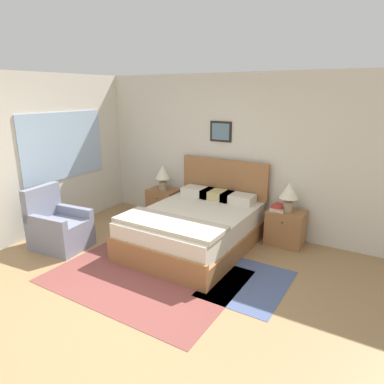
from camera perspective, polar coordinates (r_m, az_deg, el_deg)
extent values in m
plane|color=#99754C|center=(3.95, -12.45, -19.63)|extent=(16.00, 16.00, 0.00)
cube|color=beige|center=(5.83, 7.53, 6.34)|extent=(7.64, 0.06, 2.60)
cube|color=black|center=(5.86, 4.83, 10.01)|extent=(0.39, 0.02, 0.34)
cube|color=slate|center=(5.85, 4.76, 10.00)|extent=(0.32, 0.00, 0.27)
cube|color=beige|center=(6.28, -21.54, 6.06)|extent=(0.06, 5.38, 2.60)
cube|color=#9EBCDB|center=(6.30, -20.58, 7.22)|extent=(0.02, 1.66, 1.12)
cube|color=brown|center=(4.60, -7.84, -13.72)|extent=(2.37, 1.71, 0.01)
cube|color=#47567F|center=(4.47, 9.28, -14.78)|extent=(0.93, 1.19, 0.01)
cube|color=#936038|center=(5.29, 0.29, -7.76)|extent=(1.58, 2.06, 0.28)
cube|color=#936038|center=(4.46, -6.44, -10.08)|extent=(1.58, 0.06, 0.08)
cube|color=beige|center=(5.18, 0.29, -4.88)|extent=(1.52, 1.98, 0.29)
cube|color=#936038|center=(5.88, 5.32, 2.38)|extent=(1.58, 0.06, 0.63)
cube|color=#B2A893|center=(4.61, -3.83, -5.30)|extent=(1.55, 0.58, 0.06)
cube|color=beige|center=(5.92, 0.98, 0.07)|extent=(0.52, 0.32, 0.14)
cube|color=beige|center=(5.59, 7.70, -1.06)|extent=(0.52, 0.32, 0.14)
cube|color=tan|center=(5.74, 4.25, -0.48)|extent=(0.52, 0.32, 0.14)
cube|color=gray|center=(5.62, -20.98, -6.53)|extent=(0.84, 0.72, 0.44)
cube|color=gray|center=(5.70, -23.76, -1.52)|extent=(0.19, 0.65, 0.50)
cube|color=gray|center=(5.69, -19.34, -2.94)|extent=(0.78, 0.18, 0.14)
cube|color=gray|center=(5.35, -23.35, -4.61)|extent=(0.78, 0.18, 0.14)
cube|color=#936038|center=(6.49, -4.74, -1.89)|extent=(0.56, 0.41, 0.55)
sphere|color=#332D28|center=(6.28, -5.94, -1.09)|extent=(0.02, 0.02, 0.02)
cube|color=#936038|center=(5.53, 15.32, -5.75)|extent=(0.56, 0.41, 0.55)
sphere|color=#332D28|center=(5.28, 14.77, -4.99)|extent=(0.02, 0.02, 0.02)
cylinder|color=gray|center=(6.37, -4.86, 1.06)|extent=(0.15, 0.15, 0.15)
cylinder|color=gray|center=(6.34, -4.88, 1.99)|extent=(0.02, 0.02, 0.06)
cone|color=beige|center=(6.31, -4.91, 3.33)|extent=(0.28, 0.28, 0.25)
cylinder|color=gray|center=(5.39, 15.69, -2.37)|extent=(0.15, 0.15, 0.15)
cylinder|color=gray|center=(5.36, 15.78, -1.29)|extent=(0.02, 0.02, 0.06)
cone|color=beige|center=(5.32, 15.90, 0.28)|extent=(0.28, 0.28, 0.25)
cube|color=silver|center=(5.42, 14.16, -2.84)|extent=(0.21, 0.24, 0.03)
cube|color=beige|center=(5.42, 14.18, -2.58)|extent=(0.20, 0.26, 0.03)
cube|color=#B7332D|center=(5.41, 14.20, -2.25)|extent=(0.18, 0.25, 0.04)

